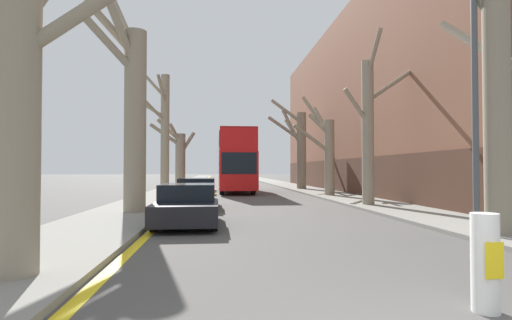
{
  "coord_description": "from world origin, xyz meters",
  "views": [
    {
      "loc": [
        -2.05,
        -3.06,
        1.73
      ],
      "look_at": [
        0.49,
        22.67,
        2.36
      ],
      "focal_mm": 28.0,
      "sensor_mm": 36.0,
      "label": 1
    }
  ],
  "objects_px": {
    "street_tree_left_2": "(163,130)",
    "double_decker_bus": "(235,159)",
    "street_tree_right_0": "(498,71)",
    "street_tree_right_2": "(327,150)",
    "parked_car_0": "(188,205)",
    "street_tree_left_0": "(28,77)",
    "lamp_post": "(471,52)",
    "traffic_bollard": "(485,262)",
    "street_tree_left_1": "(132,107)",
    "street_tree_left_3": "(179,157)",
    "street_tree_right_3": "(299,145)",
    "street_tree_right_1": "(369,127)",
    "parked_car_1": "(197,194)"
  },
  "relations": [
    {
      "from": "street_tree_left_2",
      "to": "double_decker_bus",
      "type": "xyz_separation_m",
      "value": [
        4.69,
        6.53,
        -1.52
      ]
    },
    {
      "from": "street_tree_right_0",
      "to": "street_tree_right_2",
      "type": "distance_m",
      "value": 15.81
    },
    {
      "from": "street_tree_right_0",
      "to": "parked_car_0",
      "type": "distance_m",
      "value": 9.32
    },
    {
      "from": "street_tree_left_0",
      "to": "lamp_post",
      "type": "height_order",
      "value": "lamp_post"
    },
    {
      "from": "street_tree_right_0",
      "to": "traffic_bollard",
      "type": "relative_size",
      "value": 7.69
    },
    {
      "from": "street_tree_left_0",
      "to": "street_tree_left_2",
      "type": "relative_size",
      "value": 0.95
    },
    {
      "from": "street_tree_left_2",
      "to": "street_tree_left_1",
      "type": "bearing_deg",
      "value": -89.98
    },
    {
      "from": "street_tree_left_1",
      "to": "parked_car_0",
      "type": "distance_m",
      "value": 5.21
    },
    {
      "from": "street_tree_left_1",
      "to": "street_tree_left_3",
      "type": "bearing_deg",
      "value": 89.51
    },
    {
      "from": "street_tree_left_1",
      "to": "street_tree_right_3",
      "type": "xyz_separation_m",
      "value": [
        10.31,
        18.15,
        -0.3
      ]
    },
    {
      "from": "street_tree_left_2",
      "to": "parked_car_0",
      "type": "xyz_separation_m",
      "value": [
        2.34,
        -11.85,
        -3.49
      ]
    },
    {
      "from": "street_tree_right_1",
      "to": "double_decker_bus",
      "type": "xyz_separation_m",
      "value": [
        -5.64,
        12.99,
        -1.13
      ]
    },
    {
      "from": "parked_car_0",
      "to": "parked_car_1",
      "type": "relative_size",
      "value": 0.91
    },
    {
      "from": "street_tree_right_2",
      "to": "traffic_bollard",
      "type": "xyz_separation_m",
      "value": [
        -3.8,
        -20.53,
        -2.37
      ]
    },
    {
      "from": "street_tree_right_2",
      "to": "parked_car_0",
      "type": "bearing_deg",
      "value": -122.43
    },
    {
      "from": "street_tree_left_0",
      "to": "street_tree_right_1",
      "type": "xyz_separation_m",
      "value": [
        10.06,
        11.39,
        0.51
      ]
    },
    {
      "from": "street_tree_right_0",
      "to": "parked_car_1",
      "type": "bearing_deg",
      "value": 131.72
    },
    {
      "from": "traffic_bollard",
      "to": "street_tree_right_2",
      "type": "bearing_deg",
      "value": 79.52
    },
    {
      "from": "parked_car_0",
      "to": "street_tree_left_0",
      "type": "bearing_deg",
      "value": -109.02
    },
    {
      "from": "street_tree_right_1",
      "to": "street_tree_right_2",
      "type": "distance_m",
      "value": 7.17
    },
    {
      "from": "street_tree_right_2",
      "to": "traffic_bollard",
      "type": "bearing_deg",
      "value": -100.48
    },
    {
      "from": "street_tree_left_2",
      "to": "traffic_bollard",
      "type": "xyz_separation_m",
      "value": [
        6.5,
        -19.85,
        -3.5
      ]
    },
    {
      "from": "parked_car_0",
      "to": "double_decker_bus",
      "type": "bearing_deg",
      "value": 82.72
    },
    {
      "from": "street_tree_left_1",
      "to": "double_decker_bus",
      "type": "relative_size",
      "value": 0.86
    },
    {
      "from": "street_tree_left_0",
      "to": "street_tree_right_0",
      "type": "relative_size",
      "value": 0.79
    },
    {
      "from": "street_tree_right_2",
      "to": "double_decker_bus",
      "type": "relative_size",
      "value": 0.64
    },
    {
      "from": "street_tree_left_1",
      "to": "double_decker_bus",
      "type": "xyz_separation_m",
      "value": [
        4.69,
        15.34,
        -1.57
      ]
    },
    {
      "from": "parked_car_1",
      "to": "street_tree_left_2",
      "type": "bearing_deg",
      "value": 110.84
    },
    {
      "from": "lamp_post",
      "to": "street_tree_left_2",
      "type": "bearing_deg",
      "value": 123.01
    },
    {
      "from": "parked_car_0",
      "to": "lamp_post",
      "type": "height_order",
      "value": "lamp_post"
    },
    {
      "from": "street_tree_left_3",
      "to": "street_tree_right_1",
      "type": "bearing_deg",
      "value": -56.19
    },
    {
      "from": "street_tree_left_0",
      "to": "street_tree_left_2",
      "type": "bearing_deg",
      "value": 90.88
    },
    {
      "from": "street_tree_left_2",
      "to": "street_tree_right_2",
      "type": "distance_m",
      "value": 10.39
    },
    {
      "from": "street_tree_left_0",
      "to": "street_tree_right_1",
      "type": "bearing_deg",
      "value": 48.55
    },
    {
      "from": "street_tree_left_0",
      "to": "street_tree_right_3",
      "type": "xyz_separation_m",
      "value": [
        10.04,
        27.19,
        0.64
      ]
    },
    {
      "from": "street_tree_right_0",
      "to": "street_tree_left_1",
      "type": "bearing_deg",
      "value": 148.63
    },
    {
      "from": "street_tree_left_1",
      "to": "double_decker_bus",
      "type": "bearing_deg",
      "value": 73.0
    },
    {
      "from": "traffic_bollard",
      "to": "street_tree_right_1",
      "type": "bearing_deg",
      "value": 74.04
    },
    {
      "from": "street_tree_left_1",
      "to": "parked_car_1",
      "type": "relative_size",
      "value": 2.08
    },
    {
      "from": "street_tree_left_0",
      "to": "street_tree_right_1",
      "type": "distance_m",
      "value": 15.21
    },
    {
      "from": "street_tree_right_1",
      "to": "traffic_bollard",
      "type": "relative_size",
      "value": 6.64
    },
    {
      "from": "street_tree_left_0",
      "to": "street_tree_right_2",
      "type": "xyz_separation_m",
      "value": [
        10.03,
        18.53,
        -0.23
      ]
    },
    {
      "from": "street_tree_right_0",
      "to": "street_tree_left_0",
      "type": "bearing_deg",
      "value": -164.61
    },
    {
      "from": "double_decker_bus",
      "to": "lamp_post",
      "type": "bearing_deg",
      "value": -76.86
    },
    {
      "from": "parked_car_1",
      "to": "street_tree_right_1",
      "type": "bearing_deg",
      "value": -2.15
    },
    {
      "from": "traffic_bollard",
      "to": "double_decker_bus",
      "type": "bearing_deg",
      "value": 93.93
    },
    {
      "from": "street_tree_left_0",
      "to": "lamp_post",
      "type": "xyz_separation_m",
      "value": [
        9.43,
        2.93,
        1.54
      ]
    },
    {
      "from": "street_tree_left_1",
      "to": "parked_car_0",
      "type": "bearing_deg",
      "value": -52.41
    },
    {
      "from": "double_decker_bus",
      "to": "street_tree_right_3",
      "type": "bearing_deg",
      "value": 26.57
    },
    {
      "from": "street_tree_left_2",
      "to": "street_tree_right_2",
      "type": "bearing_deg",
      "value": 3.75
    }
  ]
}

